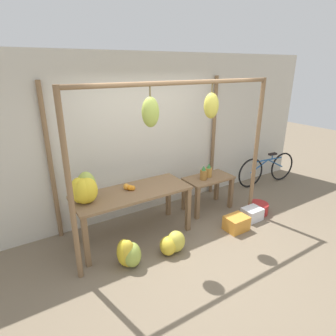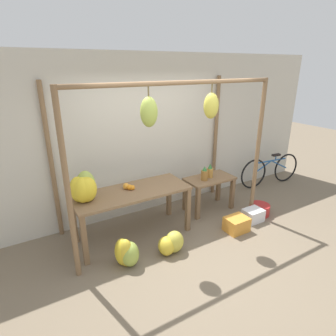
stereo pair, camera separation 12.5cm
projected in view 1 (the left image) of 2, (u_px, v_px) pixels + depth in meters
name	position (u px, v px, depth m)	size (l,w,h in m)	color
ground_plane	(197.00, 253.00, 4.10)	(20.00, 20.00, 0.00)	#756651
shop_wall_back	(142.00, 137.00, 4.91)	(8.00, 0.08, 2.80)	beige
stall_awning	(170.00, 133.00, 4.10)	(3.20, 1.24, 2.40)	brown
display_table_main	(132.00, 198.00, 4.28)	(1.78, 0.70, 0.79)	brown
display_table_side	(208.00, 185.00, 5.22)	(0.90, 0.50, 0.64)	brown
banana_pile_on_table	(85.00, 190.00, 3.84)	(0.42, 0.40, 0.43)	gold
orange_pile	(130.00, 187.00, 4.27)	(0.16, 0.17, 0.10)	orange
pineapple_cluster	(206.00, 172.00, 5.09)	(0.29, 0.18, 0.26)	#B27F38
banana_pile_ground_left	(129.00, 254.00, 3.78)	(0.36, 0.36, 0.42)	#9EB247
banana_pile_ground_right	(172.00, 243.00, 4.07)	(0.40, 0.26, 0.33)	gold
fruit_crate_white	(236.00, 223.00, 4.65)	(0.37, 0.29, 0.24)	orange
blue_bucket	(258.00, 208.00, 5.19)	(0.37, 0.37, 0.20)	#AD2323
parked_bicycle	(267.00, 169.00, 6.41)	(1.62, 0.21, 0.72)	black
fruit_crate_purple	(252.00, 214.00, 4.97)	(0.33, 0.27, 0.22)	silver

